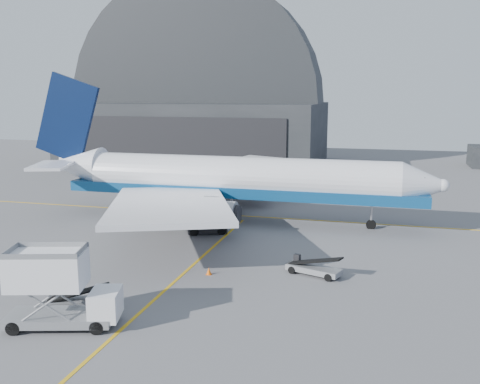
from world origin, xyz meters
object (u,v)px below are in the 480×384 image
(catering_truck, at_px, (58,290))
(belt_loader_b, at_px, (313,268))
(pushback_tug, at_px, (208,226))
(belt_loader_a, at_px, (76,301))
(airliner, at_px, (224,179))

(catering_truck, bearing_deg, belt_loader_b, 28.42)
(pushback_tug, relative_size, belt_loader_a, 1.04)
(belt_loader_a, bearing_deg, pushback_tug, 63.00)
(pushback_tug, relative_size, belt_loader_b, 0.95)
(belt_loader_b, bearing_deg, airliner, 146.26)
(belt_loader_a, xyz_separation_m, belt_loader_b, (14.31, 10.64, 0.04))
(pushback_tug, bearing_deg, airliner, 68.16)
(airliner, relative_size, belt_loader_a, 11.11)
(airliner, height_order, catering_truck, airliner)
(catering_truck, height_order, belt_loader_a, catering_truck)
(catering_truck, bearing_deg, belt_loader_a, 86.20)
(belt_loader_a, bearing_deg, catering_truck, -98.36)
(catering_truck, height_order, pushback_tug, catering_truck)
(catering_truck, distance_m, belt_loader_a, 3.41)
(belt_loader_a, distance_m, belt_loader_b, 17.83)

